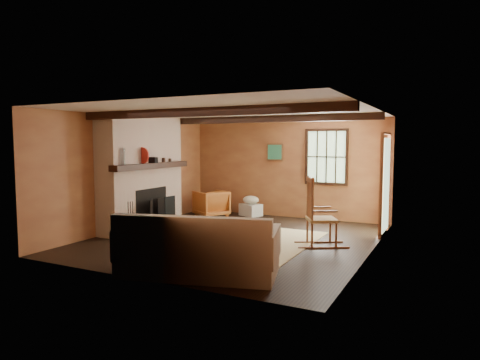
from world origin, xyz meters
The scene contains 10 objects.
ground centered at (0.00, 0.00, 0.00)m, with size 5.50×5.50×0.00m, color black.
room_envelope centered at (0.22, 0.26, 1.63)m, with size 5.02×5.52×2.44m.
fireplace centered at (-2.23, 0.00, 1.10)m, with size 1.02×2.30×2.40m.
rug centered at (0.20, -0.20, 0.00)m, with size 2.50×3.00×0.01m, color #CEC189.
rocking_chair centered at (1.58, 0.16, 0.52)m, with size 1.01×0.84×1.24m.
sofa centered at (0.58, -2.25, 0.32)m, with size 2.37×1.52×0.88m.
firewood_pile centered at (-1.96, 2.60, 0.12)m, with size 0.68×0.12×0.25m.
laundry_basket centered at (-0.84, 2.46, 0.15)m, with size 0.50×0.38×0.30m, color silver.
basket_pillow centered at (-0.84, 2.46, 0.40)m, with size 0.41×0.33×0.21m, color beige.
armchair centered at (-1.65, 1.89, 0.33)m, with size 0.70×0.72×0.66m, color #BF6026.
Camera 1 is at (3.68, -7.17, 1.83)m, focal length 32.00 mm.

